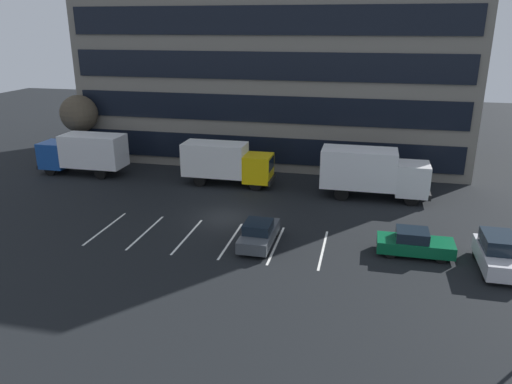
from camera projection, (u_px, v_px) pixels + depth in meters
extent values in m
plane|color=black|center=(225.00, 217.00, 33.51)|extent=(120.00, 120.00, 0.00)
cube|color=slate|center=(277.00, 43.00, 46.61)|extent=(35.31, 13.12, 21.60)
cube|color=black|center=(261.00, 150.00, 43.36)|extent=(33.90, 0.16, 2.30)
cube|color=black|center=(261.00, 109.00, 42.20)|extent=(33.90, 0.16, 2.30)
cube|color=black|center=(262.00, 66.00, 41.03)|extent=(33.90, 0.16, 2.30)
cube|color=black|center=(262.00, 20.00, 39.87)|extent=(33.90, 0.16, 2.30)
cube|color=silver|center=(106.00, 228.00, 31.70)|extent=(0.14, 5.40, 0.01)
cube|color=silver|center=(146.00, 232.00, 31.11)|extent=(0.14, 5.40, 0.01)
cube|color=silver|center=(187.00, 236.00, 30.51)|extent=(0.14, 5.40, 0.01)
cube|color=silver|center=(231.00, 240.00, 29.92)|extent=(0.14, 5.40, 0.01)
cube|color=silver|center=(276.00, 245.00, 29.32)|extent=(0.14, 5.40, 0.01)
cube|color=silver|center=(323.00, 249.00, 28.72)|extent=(0.14, 5.40, 0.01)
cube|color=yellow|center=(258.00, 168.00, 39.34)|extent=(2.15, 2.34, 2.15)
cube|color=black|center=(271.00, 164.00, 38.97)|extent=(0.06, 1.97, 0.95)
cube|color=white|center=(215.00, 159.00, 39.93)|extent=(5.08, 2.44, 2.64)
cube|color=black|center=(272.00, 180.00, 39.40)|extent=(0.20, 2.34, 0.39)
cylinder|color=black|center=(261.00, 177.00, 40.61)|extent=(0.98, 0.29, 0.98)
cylinder|color=black|center=(255.00, 185.00, 38.76)|extent=(0.98, 0.29, 0.98)
cylinder|color=black|center=(208.00, 174.00, 41.60)|extent=(0.98, 0.29, 0.98)
cylinder|color=black|center=(200.00, 181.00, 39.74)|extent=(0.98, 0.29, 0.98)
cube|color=white|center=(412.00, 179.00, 36.15)|extent=(2.33, 2.55, 2.33)
cube|color=black|center=(429.00, 174.00, 35.76)|extent=(0.06, 2.14, 1.03)
cube|color=white|center=(359.00, 168.00, 36.80)|extent=(5.51, 2.65, 2.86)
cube|color=black|center=(428.00, 193.00, 36.22)|extent=(0.21, 2.55, 0.42)
cylinder|color=black|center=(410.00, 189.00, 37.54)|extent=(1.06, 0.32, 1.06)
cylinder|color=black|center=(412.00, 199.00, 35.52)|extent=(1.06, 0.32, 1.06)
cylinder|color=black|center=(343.00, 185.00, 38.61)|extent=(1.06, 0.32, 1.06)
cylinder|color=black|center=(341.00, 194.00, 36.59)|extent=(1.06, 0.32, 1.06)
cube|color=#194799|center=(56.00, 154.00, 43.26)|extent=(2.23, 2.43, 2.23)
cube|color=black|center=(44.00, 149.00, 43.34)|extent=(0.06, 2.04, 0.98)
cube|color=white|center=(94.00, 150.00, 42.28)|extent=(5.27, 2.54, 2.74)
cube|color=black|center=(46.00, 164.00, 43.82)|extent=(0.20, 2.43, 0.41)
cylinder|color=black|center=(50.00, 170.00, 42.65)|extent=(1.01, 0.30, 1.01)
cylinder|color=black|center=(64.00, 163.00, 44.58)|extent=(1.01, 0.30, 1.01)
cylinder|color=black|center=(101.00, 173.00, 41.63)|extent=(1.01, 0.30, 1.01)
cylinder|color=black|center=(113.00, 167.00, 43.56)|extent=(1.01, 0.30, 1.01)
cube|color=#0C5933|center=(415.00, 245.00, 27.88)|extent=(4.23, 1.77, 0.69)
cube|color=black|center=(412.00, 235.00, 27.71)|extent=(1.78, 1.56, 0.59)
cylinder|color=black|center=(438.00, 247.00, 28.39)|extent=(0.59, 0.22, 0.59)
cylinder|color=black|center=(441.00, 258.00, 26.97)|extent=(0.59, 0.22, 0.59)
cylinder|color=black|center=(390.00, 242.00, 28.96)|extent=(0.59, 0.22, 0.59)
cylinder|color=black|center=(390.00, 253.00, 27.55)|extent=(0.59, 0.22, 0.59)
cube|color=#474C51|center=(259.00, 235.00, 29.22)|extent=(1.77, 4.23, 0.69)
cube|color=black|center=(258.00, 227.00, 28.82)|extent=(1.56, 1.78, 0.59)
cylinder|color=black|center=(252.00, 230.00, 30.72)|extent=(0.22, 0.59, 0.59)
cylinder|color=black|center=(276.00, 232.00, 30.39)|extent=(0.22, 0.59, 0.59)
cylinder|color=black|center=(241.00, 248.00, 28.23)|extent=(0.22, 0.59, 0.59)
cylinder|color=black|center=(267.00, 251.00, 27.90)|extent=(0.22, 0.59, 0.59)
cube|color=silver|center=(497.00, 258.00, 26.16)|extent=(1.79, 4.23, 0.87)
cube|color=black|center=(498.00, 242.00, 26.09)|extent=(1.58, 2.32, 0.78)
cylinder|color=black|center=(485.00, 274.00, 25.20)|extent=(0.20, 0.62, 0.62)
cylinder|color=black|center=(505.00, 255.00, 27.36)|extent=(0.20, 0.62, 0.62)
cylinder|color=black|center=(475.00, 252.00, 27.70)|extent=(0.20, 0.62, 0.62)
cylinder|color=#473323|center=(83.00, 145.00, 46.20)|extent=(0.28, 0.28, 3.34)
sphere|color=#4C4233|center=(79.00, 114.00, 45.23)|extent=(3.40, 3.40, 3.40)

